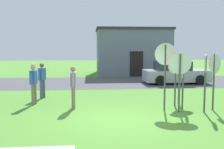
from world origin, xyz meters
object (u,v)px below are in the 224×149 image
at_px(stop_sign_center_cluster, 175,75).
at_px(stop_sign_far_back, 180,71).
at_px(stop_sign_rear_left, 205,73).
at_px(stop_sign_rear_right, 179,70).
at_px(stop_sign_leaning_left, 165,64).
at_px(stop_sign_tallest, 214,71).
at_px(parked_car_on_street, 175,73).
at_px(person_with_sunhat, 34,82).
at_px(person_holding_notes, 42,79).
at_px(stop_sign_nearest, 183,77).
at_px(person_in_blue, 73,85).

distance_m(stop_sign_center_cluster, stop_sign_far_back, 1.15).
bearing_deg(stop_sign_rear_left, stop_sign_rear_right, 105.76).
xyz_separation_m(stop_sign_leaning_left, stop_sign_tallest, (1.87, -0.21, -0.27)).
height_order(parked_car_on_street, person_with_sunhat, person_with_sunhat).
distance_m(stop_sign_center_cluster, stop_sign_leaning_left, 1.06).
height_order(parked_car_on_street, stop_sign_rear_left, stop_sign_rear_left).
relative_size(stop_sign_center_cluster, person_holding_notes, 1.15).
height_order(stop_sign_nearest, person_holding_notes, stop_sign_nearest).
relative_size(stop_sign_leaning_left, stop_sign_tallest, 1.17).
bearing_deg(person_holding_notes, stop_sign_far_back, -29.93).
height_order(stop_sign_center_cluster, stop_sign_rear_right, stop_sign_rear_right).
height_order(stop_sign_far_back, person_with_sunhat, stop_sign_far_back).
xyz_separation_m(stop_sign_tallest, person_with_sunhat, (-7.18, 1.64, -0.55)).
bearing_deg(parked_car_on_street, stop_sign_rear_right, -106.78).
height_order(parked_car_on_street, person_in_blue, person_in_blue).
height_order(stop_sign_leaning_left, person_holding_notes, stop_sign_leaning_left).
bearing_deg(stop_sign_tallest, person_holding_notes, 156.80).
bearing_deg(stop_sign_rear_right, stop_sign_leaning_left, -131.40).
distance_m(person_with_sunhat, person_holding_notes, 1.39).
bearing_deg(stop_sign_center_cluster, stop_sign_nearest, -80.76).
relative_size(stop_sign_nearest, stop_sign_tallest, 0.86).
relative_size(stop_sign_center_cluster, person_with_sunhat, 1.12).
distance_m(stop_sign_far_back, person_in_blue, 4.17).
bearing_deg(person_with_sunhat, person_holding_notes, 85.33).
bearing_deg(person_in_blue, parked_car_on_street, 46.98).
bearing_deg(person_in_blue, stop_sign_center_cluster, 2.14).
distance_m(stop_sign_center_cluster, person_in_blue, 4.23).
distance_m(stop_sign_rear_right, person_holding_notes, 6.40).
relative_size(parked_car_on_street, stop_sign_nearest, 2.25).
xyz_separation_m(parked_car_on_street, stop_sign_nearest, (-2.10, -7.34, 0.61)).
height_order(stop_sign_center_cluster, person_in_blue, stop_sign_center_cluster).
height_order(person_with_sunhat, person_holding_notes, person_with_sunhat).
xyz_separation_m(stop_sign_rear_right, person_holding_notes, (-6.13, 1.76, -0.50)).
bearing_deg(person_in_blue, stop_sign_leaning_left, -8.15).
height_order(stop_sign_nearest, stop_sign_tallest, stop_sign_tallest).
relative_size(stop_sign_rear_right, stop_sign_leaning_left, 0.81).
height_order(stop_sign_rear_left, stop_sign_nearest, stop_sign_rear_left).
height_order(parked_car_on_street, stop_sign_center_cluster, stop_sign_center_cluster).
distance_m(stop_sign_center_cluster, person_with_sunhat, 6.00).
xyz_separation_m(person_with_sunhat, person_holding_notes, (0.11, 1.39, -0.03)).
bearing_deg(stop_sign_center_cluster, stop_sign_far_back, -100.43).
bearing_deg(stop_sign_leaning_left, stop_sign_nearest, 4.21).
relative_size(stop_sign_leaning_left, person_holding_notes, 1.55).
height_order(stop_sign_nearest, person_in_blue, stop_sign_nearest).
bearing_deg(stop_sign_center_cluster, stop_sign_leaning_left, -133.62).
distance_m(stop_sign_rear_right, person_with_sunhat, 6.27).
distance_m(stop_sign_leaning_left, stop_sign_far_back, 0.66).
height_order(stop_sign_nearest, person_with_sunhat, stop_sign_nearest).
relative_size(stop_sign_rear_left, person_holding_notes, 1.30).
xyz_separation_m(stop_sign_rear_left, stop_sign_tallest, (0.49, 0.32, 0.04)).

